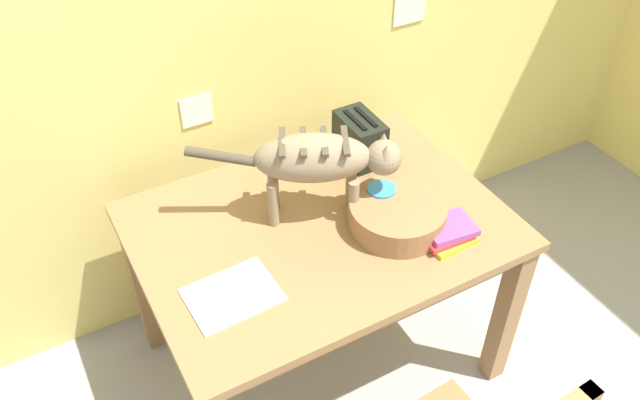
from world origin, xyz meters
The scene contains 9 objects.
wall_rear centered at (0.00, 2.12, 1.25)m, with size 4.78×0.11×2.50m.
dining_table centered at (0.04, 1.51, 0.63)m, with size 1.20×0.88×0.72m.
cat centered at (0.06, 1.56, 0.94)m, with size 0.62×0.35×0.31m.
saucer_bowl centered at (0.24, 1.47, 0.73)m, with size 0.20×0.20×0.03m, color #2C58B2.
coffee_mug centered at (0.25, 1.47, 0.79)m, with size 0.13×0.09×0.08m.
magazine centered at (-0.34, 1.36, 0.73)m, with size 0.26×0.20×0.01m, color silver.
book_stack centered at (0.36, 1.25, 0.75)m, with size 0.18×0.15×0.05m.
wicker_basket centered at (0.25, 1.38, 0.77)m, with size 0.32×0.32×0.09m.
toaster centered at (0.34, 1.76, 0.81)m, with size 0.12×0.20×0.18m.
Camera 1 is at (-0.73, 0.12, 2.20)m, focal length 36.85 mm.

